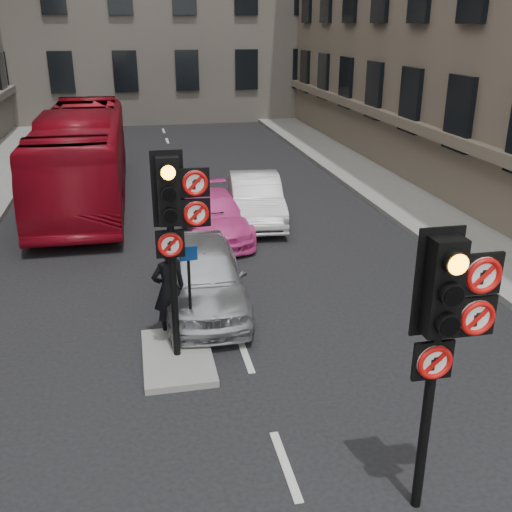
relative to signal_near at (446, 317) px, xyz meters
name	(u,v)px	position (x,y,z in m)	size (l,w,h in m)	color
pavement_right	(432,212)	(5.71, 11.01, -2.50)	(3.00, 50.00, 0.16)	gray
centre_island	(178,357)	(-2.69, 4.01, -2.52)	(1.20, 2.00, 0.12)	gray
signal_near	(446,317)	(0.00, 0.00, 0.00)	(0.91, 0.40, 3.58)	black
signal_far	(175,213)	(-2.60, 4.00, 0.12)	(0.91, 0.40, 3.58)	black
car_silver	(204,276)	(-1.95, 6.03, -1.88)	(1.65, 4.10, 1.40)	#9DA0A5
car_white	(256,198)	(0.26, 11.53, -1.90)	(1.44, 4.13, 1.36)	silver
car_pink	(214,216)	(-1.12, 10.41, -2.00)	(1.63, 4.01, 1.16)	#ED45A3
bus_red	(83,156)	(-4.81, 14.78, -1.10)	(2.49, 10.65, 2.97)	maroon
motorcycle	(215,224)	(-1.16, 10.01, -2.10)	(0.45, 1.61, 0.97)	black
motorcyclist	(169,289)	(-2.72, 5.01, -1.66)	(0.67, 0.44, 1.85)	black
info_sign	(189,281)	(-2.39, 4.42, -1.27)	(0.32, 0.10, 1.85)	black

